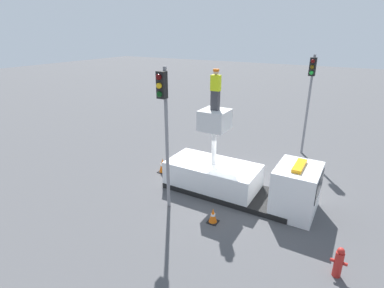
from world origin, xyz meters
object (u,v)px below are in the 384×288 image
traffic_light_pole (164,114)px  fire_hydrant (339,262)px  worker (216,90)px  traffic_cone_rear (163,166)px  traffic_cone_curbside (213,216)px  bucket_truck (238,179)px  traffic_light_across (310,86)px

traffic_light_pole → fire_hydrant: bearing=-4.8°
worker → traffic_light_pole: traffic_light_pole is taller
worker → traffic_cone_rear: 5.42m
worker → traffic_cone_curbside: worker is taller
traffic_cone_rear → bucket_truck: bearing=-3.8°
bucket_truck → traffic_cone_rear: bearing=176.2°
worker → traffic_light_pole: 2.69m
bucket_truck → worker: worker is taller
traffic_light_pole → traffic_light_across: traffic_light_pole is taller
fire_hydrant → bucket_truck: bearing=146.4°
worker → traffic_light_pole: (-1.00, -2.42, -0.62)m
traffic_cone_rear → traffic_light_across: bearing=47.6°
bucket_truck → traffic_cone_rear: bucket_truck is taller
bucket_truck → worker: (-1.26, 0.00, 3.92)m
traffic_light_pole → traffic_cone_curbside: size_ratio=9.45×
worker → traffic_light_across: size_ratio=0.30×
traffic_light_pole → traffic_light_across: size_ratio=1.00×
traffic_light_pole → traffic_cone_rear: size_ratio=7.54×
worker → traffic_cone_curbside: 5.23m
worker → traffic_cone_rear: worker is taller
bucket_truck → traffic_light_across: size_ratio=1.15×
traffic_light_pole → fire_hydrant: size_ratio=5.65×
bucket_truck → traffic_light_pole: traffic_light_pole is taller
traffic_cone_curbside → bucket_truck: bearing=88.5°
bucket_truck → traffic_cone_curbside: bucket_truck is taller
traffic_cone_curbside → fire_hydrant: bearing=-7.2°
bucket_truck → traffic_light_pole: 4.68m
bucket_truck → traffic_light_across: 7.66m
traffic_light_across → fire_hydrant: bearing=-72.9°
traffic_light_across → fire_hydrant: size_ratio=5.64×
fire_hydrant → traffic_light_across: bearing=107.1°
traffic_light_pole → traffic_cone_rear: 5.13m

